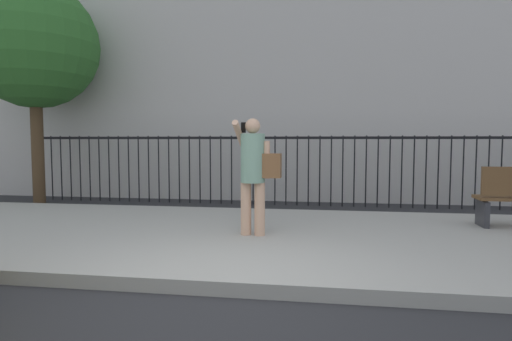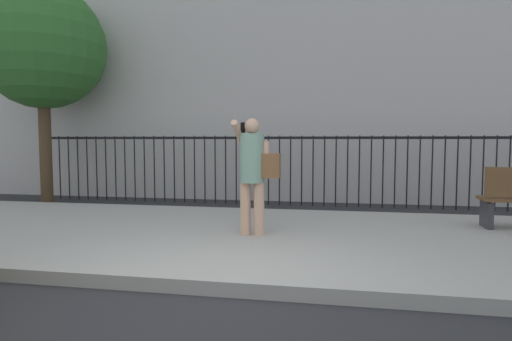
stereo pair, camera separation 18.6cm
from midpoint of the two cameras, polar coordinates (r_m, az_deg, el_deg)
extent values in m
plane|color=#28282B|center=(4.31, -4.36, -16.38)|extent=(60.00, 60.00, 0.00)
cube|color=#9E9B93|center=(6.35, 0.78, -8.92)|extent=(28.00, 4.40, 0.15)
cube|color=#BCB7B2|center=(13.02, 5.82, 21.22)|extent=(28.00, 4.00, 10.68)
cube|color=black|center=(9.85, 4.43, 4.35)|extent=(12.00, 0.04, 0.06)
cylinder|color=black|center=(12.09, -25.18, 0.36)|extent=(0.03, 0.03, 1.60)
cylinder|color=black|center=(11.94, -24.18, 0.35)|extent=(0.03, 0.03, 1.60)
cylinder|color=black|center=(11.80, -23.16, 0.34)|extent=(0.03, 0.03, 1.60)
cylinder|color=black|center=(11.66, -22.12, 0.33)|extent=(0.03, 0.03, 1.60)
cylinder|color=black|center=(11.52, -21.05, 0.32)|extent=(0.03, 0.03, 1.60)
cylinder|color=black|center=(11.39, -19.95, 0.30)|extent=(0.03, 0.03, 1.60)
cylinder|color=black|center=(11.26, -18.83, 0.29)|extent=(0.03, 0.03, 1.60)
cylinder|color=black|center=(11.14, -17.69, 0.27)|extent=(0.03, 0.03, 1.60)
cylinder|color=black|center=(11.02, -16.52, 0.26)|extent=(0.03, 0.03, 1.60)
cylinder|color=black|center=(10.91, -15.32, 0.25)|extent=(0.03, 0.03, 1.60)
cylinder|color=black|center=(10.80, -14.10, 0.23)|extent=(0.03, 0.03, 1.60)
cylinder|color=black|center=(10.70, -12.86, 0.22)|extent=(0.03, 0.03, 1.60)
cylinder|color=black|center=(10.60, -11.59, 0.20)|extent=(0.03, 0.03, 1.60)
cylinder|color=black|center=(10.51, -10.30, 0.18)|extent=(0.03, 0.03, 1.60)
cylinder|color=black|center=(10.42, -8.98, 0.17)|extent=(0.03, 0.03, 1.60)
cylinder|color=black|center=(10.34, -7.65, 0.15)|extent=(0.03, 0.03, 1.60)
cylinder|color=black|center=(10.26, -6.29, 0.13)|extent=(0.03, 0.03, 1.60)
cylinder|color=black|center=(10.19, -4.92, 0.11)|extent=(0.03, 0.03, 1.60)
cylinder|color=black|center=(10.12, -3.53, 0.10)|extent=(0.03, 0.03, 1.60)
cylinder|color=black|center=(10.07, -2.12, 0.08)|extent=(0.03, 0.03, 1.60)
cylinder|color=black|center=(10.01, -0.69, 0.06)|extent=(0.03, 0.03, 1.60)
cylinder|color=black|center=(9.97, 0.75, 0.04)|extent=(0.03, 0.03, 1.60)
cylinder|color=black|center=(9.93, 2.20, 0.02)|extent=(0.03, 0.03, 1.60)
cylinder|color=black|center=(9.89, 3.67, 0.00)|extent=(0.03, 0.03, 1.60)
cylinder|color=black|center=(9.87, 5.14, -0.02)|extent=(0.03, 0.03, 1.60)
cylinder|color=black|center=(9.85, 6.62, -0.04)|extent=(0.03, 0.03, 1.60)
cylinder|color=black|center=(9.83, 8.10, -0.06)|extent=(0.03, 0.03, 1.60)
cylinder|color=black|center=(9.83, 9.59, -0.08)|extent=(0.03, 0.03, 1.60)
cylinder|color=black|center=(9.83, 11.08, -0.10)|extent=(0.03, 0.03, 1.60)
cylinder|color=black|center=(9.83, 12.57, -0.11)|extent=(0.03, 0.03, 1.60)
cylinder|color=black|center=(9.84, 14.05, -0.13)|extent=(0.03, 0.03, 1.60)
cylinder|color=black|center=(9.86, 15.53, -0.15)|extent=(0.03, 0.03, 1.60)
cylinder|color=black|center=(9.89, 17.01, -0.17)|extent=(0.03, 0.03, 1.60)
cylinder|color=black|center=(9.92, 18.47, -0.19)|extent=(0.03, 0.03, 1.60)
cylinder|color=black|center=(9.96, 19.92, -0.21)|extent=(0.03, 0.03, 1.60)
cylinder|color=black|center=(10.01, 21.37, -0.23)|extent=(0.03, 0.03, 1.60)
cylinder|color=black|center=(10.06, 22.79, -0.24)|extent=(0.03, 0.03, 1.60)
cylinder|color=black|center=(10.12, 24.21, -0.26)|extent=(0.03, 0.03, 1.60)
cylinder|color=black|center=(10.18, 25.60, -0.28)|extent=(0.03, 0.03, 1.60)
cylinder|color=black|center=(10.25, 26.98, -0.30)|extent=(0.03, 0.03, 1.60)
cylinder|color=black|center=(10.32, 28.34, -0.31)|extent=(0.03, 0.03, 1.60)
cylinder|color=black|center=(10.41, 29.68, -0.33)|extent=(0.03, 0.03, 1.60)
cylinder|color=black|center=(10.49, 30.99, -0.34)|extent=(0.03, 0.03, 1.60)
cylinder|color=tan|center=(6.15, -0.55, -5.06)|extent=(0.15, 0.15, 0.75)
cylinder|color=tan|center=(6.10, 1.28, -5.14)|extent=(0.15, 0.15, 0.75)
cylinder|color=gray|center=(6.05, 0.36, 1.66)|extent=(0.36, 0.36, 0.69)
sphere|color=tan|center=(6.05, 0.37, 5.93)|extent=(0.21, 0.21, 0.21)
cylinder|color=tan|center=(6.09, -1.47, 4.93)|extent=(0.12, 0.49, 0.37)
cylinder|color=tan|center=(6.01, 2.22, 1.43)|extent=(0.09, 0.09, 0.52)
cube|color=black|center=(6.14, -0.87, 5.71)|extent=(0.07, 0.01, 0.15)
cube|color=brown|center=(6.00, 2.78, 0.64)|extent=(0.29, 0.18, 0.34)
cube|color=#333338|center=(7.61, 28.88, -5.15)|extent=(0.08, 0.41, 0.40)
cylinder|color=#4C3823|center=(11.38, -25.74, 3.40)|extent=(0.28, 0.28, 2.89)
sphere|color=#2D6628|center=(11.59, -26.10, 14.59)|extent=(2.91, 2.91, 2.91)
camera|label=1|loc=(0.09, -89.16, 0.06)|focal=30.15mm
camera|label=2|loc=(0.09, 90.84, -0.06)|focal=30.15mm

